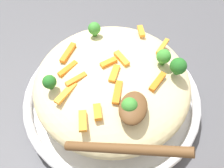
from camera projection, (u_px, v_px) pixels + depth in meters
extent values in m
plane|color=#4C4C51|center=(112.00, 105.00, 0.51)|extent=(2.40, 2.40, 0.00)
cylinder|color=silver|center=(112.00, 102.00, 0.50)|extent=(0.30, 0.30, 0.02)
torus|color=silver|center=(112.00, 97.00, 0.49)|extent=(0.32, 0.32, 0.02)
torus|color=black|center=(112.00, 96.00, 0.49)|extent=(0.32, 0.32, 0.00)
ellipsoid|color=beige|center=(112.00, 83.00, 0.46)|extent=(0.27, 0.27, 0.08)
cube|color=orange|center=(157.00, 82.00, 0.41)|extent=(0.04, 0.02, 0.01)
cube|color=orange|center=(76.00, 80.00, 0.41)|extent=(0.03, 0.03, 0.01)
cube|color=orange|center=(122.00, 59.00, 0.43)|extent=(0.03, 0.03, 0.01)
cube|color=orange|center=(163.00, 46.00, 0.45)|extent=(0.04, 0.02, 0.01)
cube|color=orange|center=(117.00, 92.00, 0.39)|extent=(0.04, 0.01, 0.01)
cube|color=orange|center=(141.00, 31.00, 0.48)|extent=(0.03, 0.02, 0.01)
cube|color=orange|center=(109.00, 63.00, 0.42)|extent=(0.03, 0.03, 0.01)
cube|color=orange|center=(95.00, 111.00, 0.38)|extent=(0.03, 0.02, 0.01)
cube|color=orange|center=(68.00, 53.00, 0.44)|extent=(0.04, 0.01, 0.01)
cube|color=orange|center=(114.00, 73.00, 0.41)|extent=(0.03, 0.01, 0.01)
cube|color=orange|center=(66.00, 93.00, 0.40)|extent=(0.04, 0.02, 0.01)
cube|color=orange|center=(68.00, 69.00, 0.43)|extent=(0.04, 0.02, 0.01)
cube|color=orange|center=(83.00, 121.00, 0.37)|extent=(0.03, 0.02, 0.01)
cylinder|color=#377928|center=(129.00, 110.00, 0.38)|extent=(0.01, 0.01, 0.01)
sphere|color=#3D8E33|center=(130.00, 106.00, 0.37)|extent=(0.02, 0.02, 0.02)
cylinder|color=#377928|center=(95.00, 34.00, 0.47)|extent=(0.01, 0.01, 0.01)
sphere|color=#3D8E33|center=(94.00, 28.00, 0.46)|extent=(0.02, 0.02, 0.02)
cylinder|color=#377928|center=(162.00, 62.00, 0.43)|extent=(0.01, 0.01, 0.01)
sphere|color=#3D8E33|center=(164.00, 56.00, 0.42)|extent=(0.02, 0.02, 0.02)
cylinder|color=#205B1C|center=(51.00, 86.00, 0.40)|extent=(0.01, 0.01, 0.01)
sphere|color=#236B23|center=(49.00, 82.00, 0.40)|extent=(0.02, 0.02, 0.02)
cylinder|color=#205B1C|center=(177.00, 71.00, 0.42)|extent=(0.01, 0.01, 0.01)
sphere|color=#236B23|center=(178.00, 66.00, 0.41)|extent=(0.03, 0.03, 0.03)
ellipsoid|color=brown|center=(133.00, 108.00, 0.37)|extent=(0.06, 0.04, 0.02)
cylinder|color=brown|center=(124.00, 149.00, 0.31)|extent=(0.02, 0.15, 0.07)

